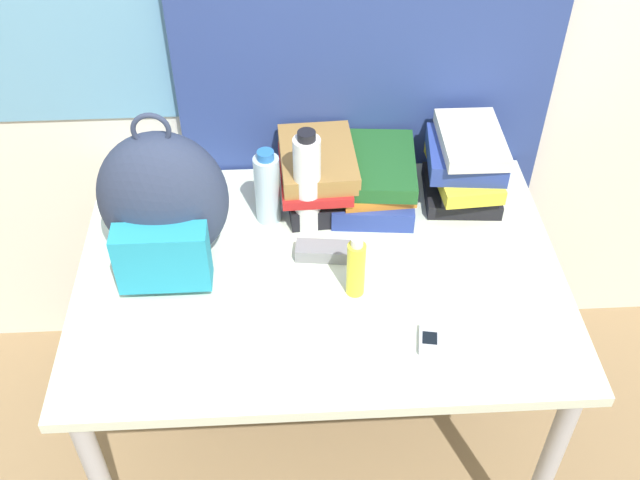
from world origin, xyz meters
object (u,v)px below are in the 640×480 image
water_bottle (267,188)px  sports_bottle (307,183)px  sunglasses_case (325,251)px  backpack (163,204)px  book_stack_center (374,180)px  book_stack_right (465,166)px  book_stack_left (319,176)px  sunscreen_bottle (356,268)px  cell_phone (429,340)px

water_bottle → sports_bottle: 0.12m
water_bottle → sunglasses_case: (0.14, -0.16, -0.09)m
backpack → sunglasses_case: 0.42m
book_stack_center → book_stack_right: (0.25, -0.00, 0.04)m
book_stack_center → sports_bottle: (-0.18, -0.10, 0.08)m
book_stack_left → sports_bottle: (-0.04, -0.10, 0.06)m
book_stack_center → sunscreen_bottle: 0.36m
sports_bottle → cell_phone: size_ratio=3.43×
book_stack_right → book_stack_center: bearing=178.9°
book_stack_center → water_bottle: size_ratio=1.41×
book_stack_right → sunscreen_bottle: bearing=-133.2°
sunscreen_bottle → sports_bottle: bearing=112.6°
water_bottle → sunscreen_bottle: water_bottle is taller
backpack → sunscreen_bottle: 0.48m
book_stack_left → cell_phone: book_stack_left is taller
backpack → water_bottle: (0.25, 0.14, -0.07)m
water_bottle → sports_bottle: sports_bottle is taller
backpack → cell_phone: backpack is taller
book_stack_right → sunscreen_bottle: size_ratio=1.54×
sunglasses_case → book_stack_left: bearing=90.6°
backpack → book_stack_center: 0.58m
water_bottle → cell_phone: water_bottle is taller
sports_bottle → sunglasses_case: 0.18m
backpack → water_bottle: backpack is taller
book_stack_center → cell_phone: (0.07, -0.52, -0.06)m
book_stack_center → sunglasses_case: bearing=-122.6°
backpack → book_stack_center: size_ratio=1.37×
sports_bottle → backpack: bearing=-163.6°
water_bottle → sunglasses_case: bearing=-48.0°
book_stack_right → sports_bottle: size_ratio=0.90×
sports_bottle → cell_phone: bearing=-58.2°
cell_phone → sunscreen_bottle: bearing=132.5°
sunscreen_bottle → cell_phone: bearing=-47.5°
backpack → cell_phone: 0.70m
sunscreen_bottle → book_stack_center: bearing=77.1°
book_stack_right → water_bottle: (-0.53, -0.06, -0.00)m
book_stack_center → book_stack_right: size_ratio=1.15×
book_stack_right → sports_bottle: 0.44m
cell_phone → book_stack_left: bearing=113.0°
sports_bottle → book_stack_center: bearing=29.4°
book_stack_center → book_stack_right: bearing=-1.1°
backpack → book_stack_center: bearing=21.2°
book_stack_center → sunglasses_case: size_ratio=1.98×
water_bottle → cell_phone: size_ratio=2.52×
book_stack_right → sports_bottle: bearing=-167.0°
book_stack_right → cell_phone: book_stack_right is taller
book_stack_right → cell_phone: size_ratio=3.08×
book_stack_left → sunscreen_bottle: sunscreen_bottle is taller
sports_bottle → cell_phone: 0.51m
book_stack_center → sunscreen_bottle: (-0.08, -0.35, 0.02)m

